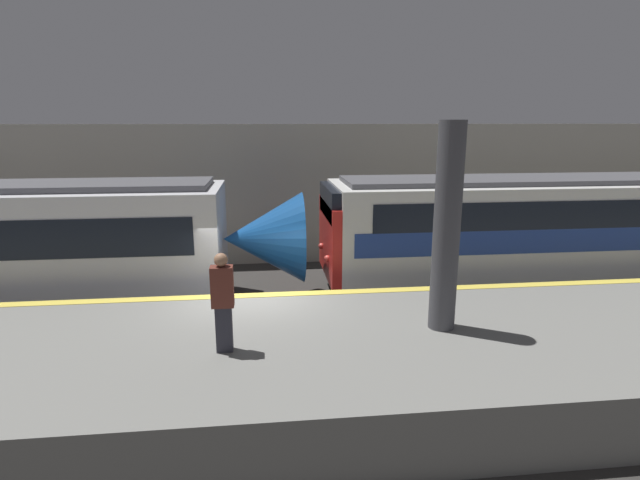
{
  "coord_description": "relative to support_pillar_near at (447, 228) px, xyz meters",
  "views": [
    {
      "loc": [
        0.37,
        -11.06,
        5.03
      ],
      "look_at": [
        1.74,
        1.0,
        2.12
      ],
      "focal_mm": 28.0,
      "sensor_mm": 36.0,
      "label": 1
    }
  ],
  "objects": [
    {
      "name": "person_waiting",
      "position": [
        -4.09,
        -0.56,
        -1.03
      ],
      "size": [
        0.38,
        0.24,
        1.76
      ],
      "color": "#2D2D38",
      "rests_on": "platform"
    },
    {
      "name": "train_boxy",
      "position": [
        6.09,
        4.86,
        -1.31
      ],
      "size": [
        15.6,
        3.08,
        3.46
      ],
      "color": "black",
      "rests_on": "ground"
    },
    {
      "name": "ground_plane",
      "position": [
        -3.72,
        2.36,
        -3.09
      ],
      "size": [
        120.0,
        120.0,
        0.0
      ],
      "primitive_type": "plane",
      "color": "#33302D"
    },
    {
      "name": "platform",
      "position": [
        -3.72,
        -0.22,
        -2.53
      ],
      "size": [
        40.0,
        5.16,
        1.14
      ],
      "color": "slate",
      "rests_on": "ground"
    },
    {
      "name": "support_pillar_near",
      "position": [
        0.0,
        0.0,
        0.0
      ],
      "size": [
        0.5,
        0.5,
        3.92
      ],
      "color": "#47474C",
      "rests_on": "platform"
    },
    {
      "name": "station_rear_barrier",
      "position": [
        -3.72,
        8.86,
        -0.63
      ],
      "size": [
        50.0,
        0.15,
        4.93
      ],
      "color": "#B2AD9E",
      "rests_on": "ground"
    }
  ]
}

